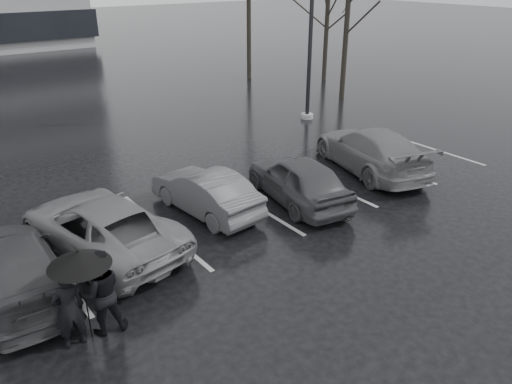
{
  "coord_description": "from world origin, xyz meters",
  "views": [
    {
      "loc": [
        -7.1,
        -8.32,
        6.35
      ],
      "look_at": [
        -0.24,
        1.0,
        1.1
      ],
      "focal_mm": 35.0,
      "sensor_mm": 36.0,
      "label": 1
    }
  ],
  "objects": [
    {
      "name": "tree_east",
      "position": [
        12.0,
        10.0,
        4.0
      ],
      "size": [
        0.26,
        0.26,
        8.0
      ],
      "primitive_type": "cylinder",
      "color": "black",
      "rests_on": "ground"
    },
    {
      "name": "car_main",
      "position": [
        1.83,
        1.71,
        0.69
      ],
      "size": [
        2.32,
        4.29,
        1.39
      ],
      "primitive_type": "imported",
      "rotation": [
        0.0,
        0.0,
        2.97
      ],
      "color": "black",
      "rests_on": "ground"
    },
    {
      "name": "umbrella",
      "position": [
        -5.19,
        -0.52,
        1.72
      ],
      "size": [
        1.11,
        1.11,
        1.89
      ],
      "color": "black",
      "rests_on": "ground"
    },
    {
      "name": "car_west_a",
      "position": [
        -0.73,
        2.71,
        0.62
      ],
      "size": [
        1.67,
        3.86,
        1.23
      ],
      "primitive_type": "imported",
      "rotation": [
        0.0,
        0.0,
        3.24
      ],
      "color": "#2E2D30",
      "rests_on": "ground"
    },
    {
      "name": "pedestrian_left",
      "position": [
        -5.51,
        -0.55,
        0.79
      ],
      "size": [
        0.58,
        0.38,
        1.58
      ],
      "primitive_type": "imported",
      "rotation": [
        0.0,
        0.0,
        3.13
      ],
      "color": "black",
      "rests_on": "ground"
    },
    {
      "name": "car_east",
      "position": [
        5.41,
        2.16,
        0.72
      ],
      "size": [
        3.28,
        5.34,
        1.45
      ],
      "primitive_type": "imported",
      "rotation": [
        0.0,
        0.0,
        2.87
      ],
      "color": "#4B4B4E",
      "rests_on": "ground"
    },
    {
      "name": "car_west_c",
      "position": [
        -5.97,
        1.76,
        0.65
      ],
      "size": [
        1.92,
        4.52,
        1.3
      ],
      "primitive_type": "imported",
      "rotation": [
        0.0,
        0.0,
        3.12
      ],
      "color": "black",
      "rests_on": "ground"
    },
    {
      "name": "tree_ne",
      "position": [
        14.5,
        14.0,
        3.5
      ],
      "size": [
        0.26,
        0.26,
        7.0
      ],
      "primitive_type": "cylinder",
      "color": "black",
      "rests_on": "ground"
    },
    {
      "name": "pedestrian_right",
      "position": [
        -4.9,
        -0.49,
        0.86
      ],
      "size": [
        0.94,
        0.79,
        1.72
      ],
      "primitive_type": "imported",
      "rotation": [
        0.0,
        0.0,
        2.96
      ],
      "color": "black",
      "rests_on": "ground"
    },
    {
      "name": "lamp_post",
      "position": [
        7.92,
        8.15,
        4.57
      ],
      "size": [
        0.55,
        0.55,
        9.99
      ],
      "rotation": [
        0.0,
        0.0,
        0.4
      ],
      "color": "gray",
      "rests_on": "ground"
    },
    {
      "name": "ground",
      "position": [
        0.0,
        0.0,
        0.0
      ],
      "size": [
        160.0,
        160.0,
        0.0
      ],
      "primitive_type": "plane",
      "color": "black",
      "rests_on": "ground"
    },
    {
      "name": "tree_north",
      "position": [
        11.0,
        17.0,
        4.25
      ],
      "size": [
        0.26,
        0.26,
        8.5
      ],
      "primitive_type": "cylinder",
      "color": "black",
      "rests_on": "ground"
    },
    {
      "name": "stall_stripes",
      "position": [
        -0.8,
        2.5,
        0.0
      ],
      "size": [
        19.72,
        5.0,
        0.0
      ],
      "color": "#A6A6A9",
      "rests_on": "ground"
    },
    {
      "name": "car_west_b",
      "position": [
        -3.86,
        2.37,
        0.68
      ],
      "size": [
        3.13,
        5.23,
        1.36
      ],
      "primitive_type": "imported",
      "rotation": [
        0.0,
        0.0,
        3.33
      ],
      "color": "#4B4B4E",
      "rests_on": "ground"
    }
  ]
}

